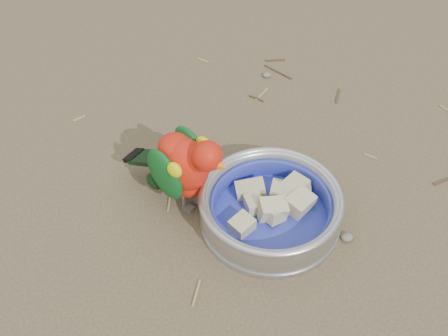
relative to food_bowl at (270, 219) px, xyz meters
name	(u,v)px	position (x,y,z in m)	size (l,w,h in m)	color
ground	(270,218)	(0.00, 0.01, -0.01)	(60.00, 60.00, 0.00)	brown
food_bowl	(270,219)	(0.00, 0.00, 0.00)	(0.22, 0.22, 0.02)	#B2B2BA
bowl_wall	(271,206)	(0.00, 0.00, 0.03)	(0.22, 0.22, 0.04)	#B2B2BA
fruit_wedges	(271,209)	(0.00, 0.00, 0.02)	(0.13, 0.13, 0.03)	#C2B78B
lory_parrot	(185,170)	(-0.11, 0.08, 0.06)	(0.09, 0.18, 0.15)	red
ground_debris	(270,176)	(0.03, 0.09, -0.01)	(0.90, 0.80, 0.01)	#998152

